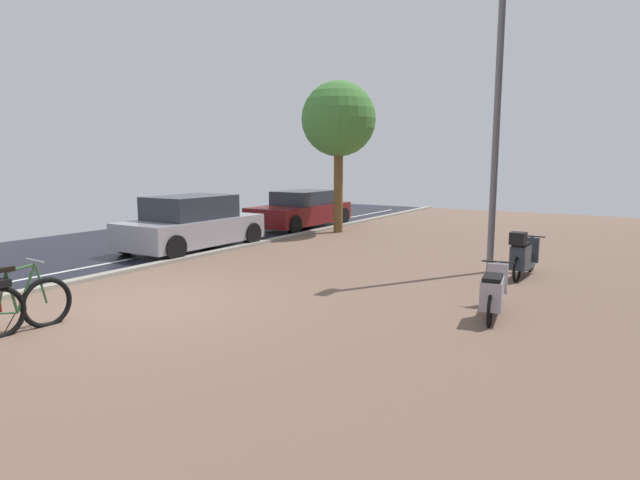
{
  "coord_description": "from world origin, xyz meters",
  "views": [
    {
      "loc": [
        6.94,
        -5.69,
        2.36
      ],
      "look_at": [
        2.94,
        0.78,
        1.22
      ],
      "focal_mm": 29.76,
      "sensor_mm": 36.0,
      "label": 1
    }
  ],
  "objects": [
    {
      "name": "ground",
      "position": [
        1.43,
        0.0,
        -0.02
      ],
      "size": [
        21.0,
        40.0,
        0.13
      ],
      "color": "black"
    },
    {
      "name": "bicycle_foreground",
      "position": [
        -0.35,
        -1.85,
        0.4
      ],
      "size": [
        0.71,
        1.4,
        1.11
      ],
      "color": "black",
      "rests_on": "ground"
    },
    {
      "name": "scooter_near",
      "position": [
        4.89,
        5.41,
        0.45
      ],
      "size": [
        0.52,
        1.71,
        1.01
      ],
      "color": "black",
      "rests_on": "ground"
    },
    {
      "name": "scooter_mid",
      "position": [
        5.06,
        2.33,
        0.38
      ],
      "size": [
        0.61,
        1.76,
        0.76
      ],
      "color": "black",
      "rests_on": "ground"
    },
    {
      "name": "parked_car_near",
      "position": [
        -3.37,
        4.47,
        0.68
      ],
      "size": [
        1.93,
        3.93,
        1.44
      ],
      "color": "#A3A1AB",
      "rests_on": "ground"
    },
    {
      "name": "parked_car_far",
      "position": [
        -3.52,
        9.95,
        0.61
      ],
      "size": [
        1.89,
        4.26,
        1.29
      ],
      "color": "maroon",
      "rests_on": "ground"
    },
    {
      "name": "lamp_post",
      "position": [
        4.18,
        5.67,
        3.43
      ],
      "size": [
        0.2,
        0.52,
        6.22
      ],
      "color": "slate",
      "rests_on": "ground"
    },
    {
      "name": "street_tree",
      "position": [
        -1.75,
        9.51,
        3.65
      ],
      "size": [
        2.41,
        2.41,
        4.9
      ],
      "color": "brown",
      "rests_on": "ground"
    }
  ]
}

